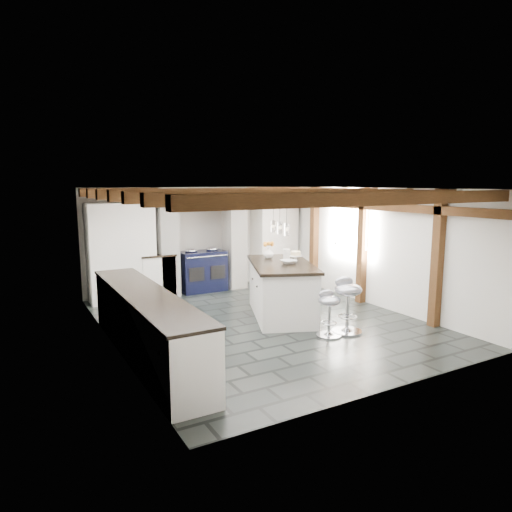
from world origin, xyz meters
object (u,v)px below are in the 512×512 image
range_cooker (202,270)px  bar_stool_near (348,298)px  bar_stool_far (329,308)px  kitchen_island (281,289)px

range_cooker → bar_stool_near: range_cooker is taller
range_cooker → bar_stool_far: (0.55, -3.82, -0.01)m
range_cooker → kitchen_island: (0.49, -2.51, 0.04)m
bar_stool_near → bar_stool_far: bearing=-162.2°
range_cooker → kitchen_island: 2.56m
bar_stool_near → range_cooker: bearing=120.9°
range_cooker → kitchen_island: bearing=-78.9°
bar_stool_near → bar_stool_far: 0.38m
range_cooker → bar_stool_far: range_cooker is taller
bar_stool_near → bar_stool_far: (-0.37, -0.00, -0.11)m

